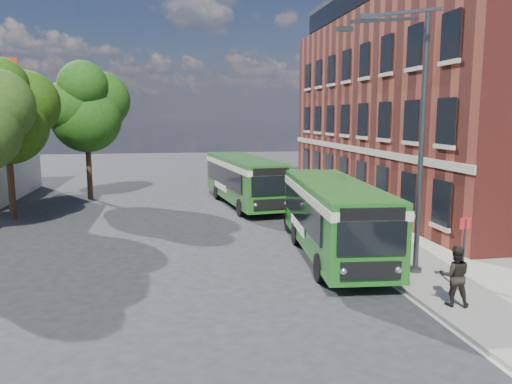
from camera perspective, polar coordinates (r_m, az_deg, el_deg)
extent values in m
plane|color=#262629|center=(18.96, 0.55, -8.52)|extent=(120.00, 120.00, 0.00)
cube|color=gray|center=(28.33, 11.62, -2.77)|extent=(6.00, 48.00, 0.15)
cube|color=beige|center=(27.39, 5.66, -3.17)|extent=(0.12, 48.00, 0.01)
cube|color=maroon|center=(34.47, 20.47, 8.78)|extent=(12.00, 26.00, 12.00)
cube|color=#B9AF9D|center=(31.93, 10.80, 4.91)|extent=(0.12, 26.00, 0.35)
cylinder|color=#343639|center=(32.18, -26.66, 5.78)|extent=(0.10, 0.10, 9.00)
cube|color=#B72714|center=(32.18, -26.38, 13.13)|extent=(0.90, 0.02, 0.60)
cylinder|color=#343639|center=(18.76, 17.72, -8.66)|extent=(0.44, 0.44, 0.30)
cylinder|color=#343639|center=(17.98, 18.36, 4.71)|extent=(0.18, 0.18, 9.00)
cube|color=#343639|center=(17.16, 16.23, 19.07)|extent=(2.58, 0.46, 0.37)
cube|color=#343639|center=(18.23, 14.49, 18.50)|extent=(2.58, 0.46, 0.37)
cube|color=#343639|center=(16.19, 12.82, 18.95)|extent=(0.55, 0.22, 0.16)
cube|color=#343639|center=(18.18, 10.07, 17.87)|extent=(0.55, 0.22, 0.16)
cylinder|color=#343639|center=(16.83, 22.59, -7.00)|extent=(0.08, 0.08, 2.50)
cube|color=red|center=(16.58, 22.81, -3.34)|extent=(0.35, 0.04, 0.35)
cube|color=#1F601C|center=(20.08, 8.88, -2.43)|extent=(3.35, 9.79, 2.45)
cube|color=#1F601C|center=(20.36, 8.80, -5.96)|extent=(3.39, 9.84, 0.14)
cube|color=black|center=(20.08, 5.14, -2.00)|extent=(0.78, 7.78, 1.10)
cube|color=black|center=(20.67, 12.15, -1.85)|extent=(0.78, 7.78, 1.10)
cube|color=beige|center=(19.93, 8.94, -0.11)|extent=(3.41, 9.86, 0.32)
cube|color=#1F601C|center=(19.88, 8.96, 0.92)|extent=(3.24, 9.68, 0.12)
cube|color=black|center=(15.49, 13.11, -5.20)|extent=(2.15, 0.27, 1.05)
cube|color=black|center=(15.32, 13.22, -2.49)|extent=(2.00, 0.26, 0.38)
cube|color=black|center=(15.75, 12.99, -8.75)|extent=(1.90, 0.25, 0.55)
sphere|color=silver|center=(15.54, 9.95, -8.90)|extent=(0.26, 0.26, 0.26)
sphere|color=silver|center=(16.04, 15.90, -8.54)|extent=(0.26, 0.26, 0.26)
cube|color=black|center=(24.69, 6.26, 0.22)|extent=(2.00, 0.26, 0.90)
cube|color=white|center=(20.90, 4.75, -3.67)|extent=(0.32, 3.19, 0.45)
cylinder|color=black|center=(17.29, 7.33, -8.58)|extent=(0.37, 1.02, 1.00)
cylinder|color=black|center=(17.91, 14.75, -8.18)|extent=(0.37, 1.02, 1.00)
cylinder|color=black|center=(22.03, 4.61, -4.76)|extent=(0.37, 1.02, 1.00)
cylinder|color=black|center=(22.53, 10.51, -4.58)|extent=(0.37, 1.02, 1.00)
cube|color=#245D1E|center=(31.61, -1.43, 1.70)|extent=(3.80, 10.97, 2.45)
cube|color=#245D1E|center=(31.79, -1.42, -0.58)|extent=(3.85, 11.01, 0.14)
cube|color=black|center=(31.57, -3.81, 1.91)|extent=(1.18, 8.88, 1.10)
cube|color=black|center=(32.24, 0.62, 2.07)|extent=(1.18, 8.88, 1.10)
cube|color=#F3EDC8|center=(31.52, -1.43, 3.19)|extent=(3.87, 11.03, 0.32)
cube|color=#245D1E|center=(31.49, -1.44, 3.84)|extent=(3.69, 10.86, 0.12)
cube|color=black|center=(26.47, 1.70, 0.73)|extent=(2.14, 0.34, 1.05)
cube|color=black|center=(26.37, 1.72, 2.34)|extent=(1.99, 0.33, 0.38)
cube|color=black|center=(26.62, 1.70, -1.41)|extent=(1.90, 0.31, 0.55)
sphere|color=silver|center=(26.38, -0.06, -1.50)|extent=(0.26, 0.26, 0.26)
sphere|color=silver|center=(26.91, 3.40, -1.31)|extent=(0.26, 0.26, 0.26)
cube|color=black|center=(36.79, -3.69, 3.02)|extent=(1.99, 0.33, 0.90)
cube|color=white|center=(32.34, -4.10, 0.73)|extent=(0.43, 3.18, 0.45)
cylinder|color=black|center=(28.09, -1.77, -1.81)|extent=(0.40, 1.03, 1.00)
cylinder|color=black|center=(28.78, 2.73, -1.56)|extent=(0.40, 1.03, 1.00)
cylinder|color=black|center=(33.98, -4.48, 0.00)|extent=(0.40, 1.03, 1.00)
cylinder|color=black|center=(34.55, -0.69, 0.17)|extent=(0.40, 1.03, 1.00)
imported|color=black|center=(18.89, 16.64, -6.01)|extent=(0.66, 0.53, 1.57)
imported|color=black|center=(15.69, 21.79, -8.88)|extent=(1.05, 0.94, 1.78)
cylinder|color=#352013|center=(30.29, -26.18, 0.63)|extent=(0.36, 0.36, 3.68)
sphere|color=#24470D|center=(30.06, -26.61, 6.96)|extent=(4.35, 4.35, 4.35)
sphere|color=#24470D|center=(30.49, -24.86, 9.13)|extent=(3.68, 3.68, 3.68)
cylinder|color=#352013|center=(35.68, -18.52, 2.34)|extent=(0.36, 0.36, 3.91)
sphere|color=#1E4811|center=(35.49, -18.80, 8.06)|extent=(4.62, 4.62, 4.62)
sphere|color=#1E4811|center=(36.09, -17.30, 9.96)|extent=(3.91, 3.91, 3.91)
sphere|color=#1E4811|center=(35.02, -20.32, 9.14)|extent=(3.55, 3.55, 3.55)
sphere|color=#1E4811|center=(34.67, -19.19, 11.42)|extent=(3.20, 3.20, 3.20)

